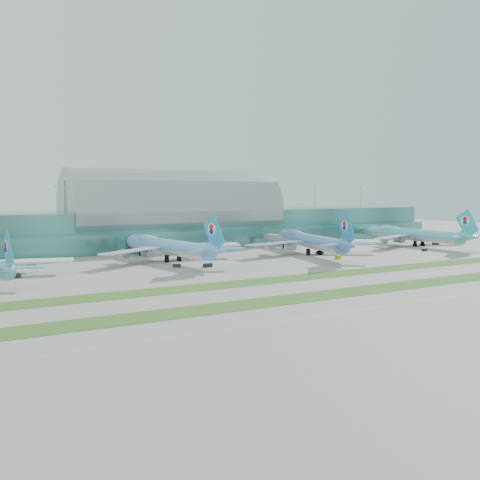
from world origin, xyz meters
TOP-DOWN VIEW (x-y plane):
  - ground at (0.00, 0.00)m, footprint 700.00×700.00m
  - terminal at (0.01, 128.79)m, footprint 340.00×69.10m
  - grass_strip_near at (0.00, -28.00)m, footprint 420.00×12.00m
  - grass_strip_far at (0.00, 2.00)m, footprint 420.00×12.00m
  - taxiline_a at (0.00, -48.00)m, footprint 420.00×0.35m
  - taxiline_b at (0.00, -14.00)m, footprint 420.00×0.35m
  - taxiline_c at (0.00, 18.00)m, footprint 420.00×0.35m
  - taxiline_d at (0.00, 40.00)m, footprint 420.00×0.35m
  - airliner_b at (-28.84, 69.23)m, footprint 68.80×78.84m
  - airliner_c at (41.73, 58.56)m, footprint 69.26×79.66m
  - airliner_d at (117.13, 62.31)m, footprint 69.47×78.75m
  - gse_b at (-94.03, 51.48)m, footprint 4.07×2.27m
  - gse_c at (-33.61, 47.72)m, footprint 3.33×2.37m
  - gse_d at (-22.42, 42.26)m, footprint 4.19×3.01m
  - gse_e at (41.57, 37.22)m, footprint 3.52×2.49m
  - gse_f at (46.17, 56.36)m, footprint 3.66×2.58m
  - gse_g at (100.83, 39.50)m, footprint 3.27×2.23m
  - gse_h at (132.86, 59.31)m, footprint 4.04×2.48m

SIDE VIEW (x-z plane):
  - ground at x=0.00m, z-range 0.00..0.00m
  - taxiline_a at x=0.00m, z-range 0.00..0.01m
  - taxiline_b at x=0.00m, z-range 0.00..0.01m
  - taxiline_c at x=0.00m, z-range 0.00..0.01m
  - taxiline_d at x=0.00m, z-range 0.00..0.01m
  - grass_strip_near at x=0.00m, z-range 0.00..0.08m
  - grass_strip_far at x=0.00m, z-range 0.00..0.08m
  - gse_c at x=-33.61m, z-range 0.00..1.40m
  - gse_g at x=100.83m, z-range 0.00..1.40m
  - gse_d at x=-22.42m, z-range 0.00..1.49m
  - gse_f at x=46.17m, z-range 0.00..1.50m
  - gse_h at x=132.86m, z-range 0.00..1.51m
  - gse_e at x=41.57m, z-range 0.00..1.54m
  - gse_b at x=-94.03m, z-range 0.00..1.67m
  - airliner_d at x=117.13m, z-range -4.16..17.54m
  - airliner_b at x=-28.84m, z-range -4.17..17.59m
  - airliner_c at x=41.73m, z-range -4.23..17.85m
  - terminal at x=0.01m, z-range -3.77..32.23m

